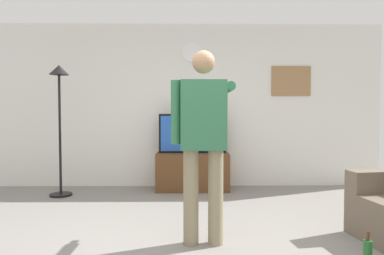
{
  "coord_description": "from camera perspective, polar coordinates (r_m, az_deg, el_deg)",
  "views": [
    {
      "loc": [
        -0.04,
        -2.77,
        1.21
      ],
      "look_at": [
        0.01,
        1.2,
        1.05
      ],
      "focal_mm": 31.79,
      "sensor_mm": 36.0,
      "label": 1
    }
  ],
  "objects": [
    {
      "name": "television",
      "position": [
        5.43,
        0.07,
        -1.0
      ],
      "size": [
        1.07,
        0.07,
        0.62
      ],
      "color": "black",
      "rests_on": "tv_stand"
    },
    {
      "name": "framed_picture",
      "position": [
        5.95,
        16.27,
        7.5
      ],
      "size": [
        0.65,
        0.04,
        0.49
      ],
      "primitive_type": "cube",
      "color": "#997047"
    },
    {
      "name": "person_standing_nearer_lamp",
      "position": [
        3.13,
        1.92,
        -1.24
      ],
      "size": [
        0.6,
        0.78,
        1.78
      ],
      "color": "gray",
      "rests_on": "ground_plane"
    },
    {
      "name": "tv_stand",
      "position": [
        5.45,
        0.08,
        -7.39
      ],
      "size": [
        1.14,
        0.52,
        0.59
      ],
      "color": "brown",
      "rests_on": "ground_plane"
    },
    {
      "name": "floor_lamp",
      "position": [
        5.35,
        -21.35,
        3.91
      ],
      "size": [
        0.32,
        0.32,
        1.92
      ],
      "color": "black",
      "rests_on": "ground_plane"
    },
    {
      "name": "back_wall",
      "position": [
        5.72,
        -0.36,
        3.69
      ],
      "size": [
        6.4,
        0.1,
        2.7
      ],
      "primitive_type": "cube",
      "color": "silver",
      "rests_on": "ground_plane"
    },
    {
      "name": "wall_clock",
      "position": [
        5.75,
        0.03,
        12.54
      ],
      "size": [
        0.33,
        0.03,
        0.33
      ],
      "primitive_type": "cylinder",
      "rotation": [
        1.57,
        0.0,
        0.0
      ],
      "color": "white"
    }
  ]
}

